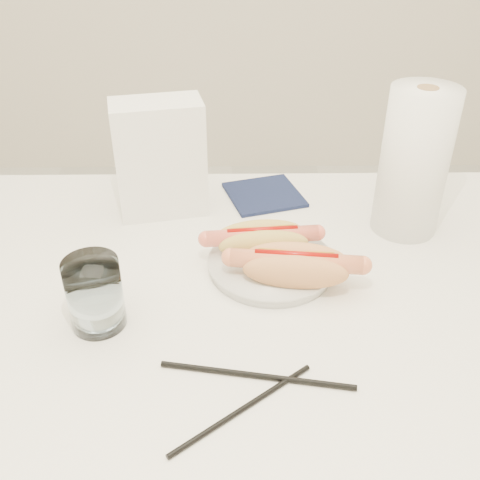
{
  "coord_description": "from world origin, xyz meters",
  "views": [
    {
      "loc": [
        0.01,
        -0.65,
        1.27
      ],
      "look_at": [
        0.02,
        0.04,
        0.82
      ],
      "focal_mm": 41.53,
      "sensor_mm": 36.0,
      "label": 1
    }
  ],
  "objects_px": {
    "water_glass": "(95,294)",
    "hotdog_left": "(262,240)",
    "plate": "(271,266)",
    "paper_towel_roll": "(414,163)",
    "napkin_box": "(160,158)",
    "table": "(229,323)",
    "hotdog_right": "(296,266)"
  },
  "relations": [
    {
      "from": "table",
      "to": "paper_towel_roll",
      "type": "bearing_deg",
      "value": 30.74
    },
    {
      "from": "paper_towel_roll",
      "to": "table",
      "type": "bearing_deg",
      "value": -149.26
    },
    {
      "from": "table",
      "to": "hotdog_left",
      "type": "xyz_separation_m",
      "value": [
        0.05,
        0.09,
        0.1
      ]
    },
    {
      "from": "napkin_box",
      "to": "plate",
      "type": "bearing_deg",
      "value": -57.8
    },
    {
      "from": "plate",
      "to": "hotdog_left",
      "type": "bearing_deg",
      "value": 116.64
    },
    {
      "from": "plate",
      "to": "hotdog_right",
      "type": "distance_m",
      "value": 0.07
    },
    {
      "from": "table",
      "to": "hotdog_left",
      "type": "distance_m",
      "value": 0.14
    },
    {
      "from": "plate",
      "to": "paper_towel_roll",
      "type": "relative_size",
      "value": 0.77
    },
    {
      "from": "water_glass",
      "to": "hotdog_left",
      "type": "bearing_deg",
      "value": 32.85
    },
    {
      "from": "table",
      "to": "paper_towel_roll",
      "type": "distance_m",
      "value": 0.4
    },
    {
      "from": "napkin_box",
      "to": "hotdog_right",
      "type": "bearing_deg",
      "value": -59.42
    },
    {
      "from": "table",
      "to": "hotdog_right",
      "type": "relative_size",
      "value": 6.14
    },
    {
      "from": "plate",
      "to": "napkin_box",
      "type": "distance_m",
      "value": 0.29
    },
    {
      "from": "water_glass",
      "to": "plate",
      "type": "bearing_deg",
      "value": 26.4
    },
    {
      "from": "table",
      "to": "paper_towel_roll",
      "type": "height_order",
      "value": "paper_towel_roll"
    },
    {
      "from": "hotdog_right",
      "to": "paper_towel_roll",
      "type": "bearing_deg",
      "value": 46.12
    },
    {
      "from": "hotdog_left",
      "to": "paper_towel_roll",
      "type": "distance_m",
      "value": 0.29
    },
    {
      "from": "plate",
      "to": "hotdog_right",
      "type": "xyz_separation_m",
      "value": [
        0.03,
        -0.05,
        0.03
      ]
    },
    {
      "from": "hotdog_left",
      "to": "napkin_box",
      "type": "distance_m",
      "value": 0.25
    },
    {
      "from": "hotdog_left",
      "to": "paper_towel_roll",
      "type": "xyz_separation_m",
      "value": [
        0.25,
        0.1,
        0.09
      ]
    },
    {
      "from": "hotdog_left",
      "to": "water_glass",
      "type": "bearing_deg",
      "value": -152.38
    },
    {
      "from": "plate",
      "to": "water_glass",
      "type": "distance_m",
      "value": 0.28
    },
    {
      "from": "table",
      "to": "plate",
      "type": "xyz_separation_m",
      "value": [
        0.07,
        0.06,
        0.07
      ]
    },
    {
      "from": "plate",
      "to": "water_glass",
      "type": "height_order",
      "value": "water_glass"
    },
    {
      "from": "table",
      "to": "plate",
      "type": "distance_m",
      "value": 0.11
    },
    {
      "from": "water_glass",
      "to": "napkin_box",
      "type": "bearing_deg",
      "value": 79.68
    },
    {
      "from": "plate",
      "to": "water_glass",
      "type": "xyz_separation_m",
      "value": [
        -0.25,
        -0.12,
        0.04
      ]
    },
    {
      "from": "plate",
      "to": "paper_towel_roll",
      "type": "bearing_deg",
      "value": 27.44
    },
    {
      "from": "water_glass",
      "to": "napkin_box",
      "type": "xyz_separation_m",
      "value": [
        0.06,
        0.32,
        0.05
      ]
    },
    {
      "from": "hotdog_right",
      "to": "water_glass",
      "type": "relative_size",
      "value": 1.87
    },
    {
      "from": "water_glass",
      "to": "napkin_box",
      "type": "height_order",
      "value": "napkin_box"
    },
    {
      "from": "plate",
      "to": "table",
      "type": "bearing_deg",
      "value": -139.29
    }
  ]
}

